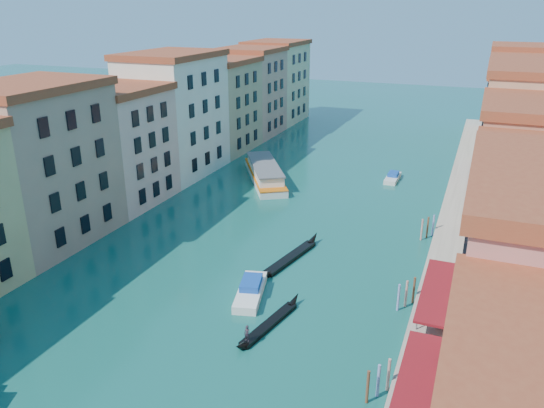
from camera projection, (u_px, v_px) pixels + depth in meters
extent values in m
cube|color=#A57D63|center=(39.00, 168.00, 65.10)|extent=(12.00, 17.00, 19.00)
cube|color=maroon|center=(26.00, 86.00, 61.57)|extent=(12.80, 17.40, 1.00)
cube|color=#E2A891|center=(119.00, 148.00, 79.00)|extent=(12.00, 14.00, 16.50)
cube|color=maroon|center=(113.00, 89.00, 75.90)|extent=(12.80, 14.40, 1.00)
cube|color=beige|center=(175.00, 117.00, 92.26)|extent=(12.00, 18.00, 20.00)
cube|color=maroon|center=(171.00, 55.00, 88.55)|extent=(12.80, 18.40, 1.00)
cube|color=tan|center=(220.00, 108.00, 107.46)|extent=(12.00, 16.00, 17.50)
cube|color=maroon|center=(218.00, 61.00, 104.19)|extent=(12.80, 16.40, 1.00)
cube|color=tan|center=(251.00, 94.00, 120.73)|extent=(12.00, 15.00, 18.50)
cube|color=maroon|center=(250.00, 49.00, 117.28)|extent=(12.80, 15.40, 1.00)
cube|color=#D4BE8B|center=(277.00, 84.00, 134.53)|extent=(12.00, 17.00, 19.00)
cube|color=maroon|center=(277.00, 43.00, 130.99)|extent=(12.80, 17.40, 1.00)
cube|color=beige|center=(540.00, 254.00, 45.57)|extent=(12.00, 14.00, 16.50)
cube|color=#A36548|center=(532.00, 192.00, 58.32)|extent=(12.00, 16.00, 18.00)
cube|color=tan|center=(527.00, 147.00, 72.72)|extent=(12.00, 18.00, 20.00)
cube|color=maroon|center=(541.00, 69.00, 69.01)|extent=(12.80, 18.40, 1.00)
cube|color=#9C5148|center=(521.00, 131.00, 87.48)|extent=(12.00, 15.00, 17.50)
cube|color=maroon|center=(531.00, 74.00, 84.21)|extent=(12.80, 15.40, 1.00)
cube|color=tan|center=(519.00, 112.00, 100.76)|extent=(12.00, 16.00, 18.50)
cube|color=maroon|center=(527.00, 59.00, 97.31)|extent=(12.80, 16.40, 1.00)
cube|color=tan|center=(517.00, 96.00, 114.90)|extent=(12.00, 17.00, 19.50)
cube|color=maroon|center=(525.00, 47.00, 111.27)|extent=(12.80, 17.40, 1.00)
cube|color=gray|center=(454.00, 218.00, 73.66)|extent=(4.00, 140.00, 1.00)
cube|color=maroon|center=(417.00, 396.00, 36.70)|extent=(3.20, 15.30, 0.25)
cylinder|color=#59595C|center=(406.00, 365.00, 42.14)|extent=(0.12, 0.12, 3.00)
cube|color=maroon|center=(439.00, 291.00, 50.15)|extent=(3.20, 12.60, 0.25)
cylinder|color=#59595C|center=(417.00, 324.00, 47.52)|extent=(0.12, 0.12, 3.00)
cylinder|color=#59595C|center=(428.00, 282.00, 54.81)|extent=(0.12, 0.12, 3.00)
cylinder|color=#53311C|center=(368.00, 389.00, 39.89)|extent=(0.24, 0.24, 3.20)
cylinder|color=#53311C|center=(378.00, 382.00, 40.55)|extent=(0.24, 0.24, 3.20)
cylinder|color=#53311C|center=(388.00, 376.00, 41.21)|extent=(0.24, 0.24, 3.20)
cylinder|color=#53311C|center=(398.00, 299.00, 52.04)|extent=(0.24, 0.24, 3.20)
cylinder|color=#53311C|center=(406.00, 295.00, 52.70)|extent=(0.24, 0.24, 3.20)
cylinder|color=#53311C|center=(414.00, 291.00, 53.36)|extent=(0.24, 0.24, 3.20)
cylinder|color=#53311C|center=(422.00, 231.00, 67.66)|extent=(0.24, 0.24, 3.20)
cylinder|color=#53311C|center=(427.00, 229.00, 68.32)|extent=(0.24, 0.24, 3.20)
cylinder|color=#53311C|center=(433.00, 226.00, 68.98)|extent=(0.24, 0.24, 3.20)
cube|color=silver|center=(265.00, 177.00, 91.21)|extent=(14.04, 19.10, 1.18)
cube|color=white|center=(265.00, 169.00, 90.75)|extent=(11.56, 15.49, 1.57)
cube|color=#59595C|center=(265.00, 164.00, 90.42)|extent=(12.07, 16.06, 0.25)
cube|color=#D4620C|center=(265.00, 174.00, 91.01)|extent=(14.08, 19.13, 0.25)
cube|color=black|center=(269.00, 324.00, 49.85)|extent=(2.67, 8.35, 0.42)
cone|color=black|center=(295.00, 300.00, 53.33)|extent=(1.19, 1.99, 1.55)
cone|color=black|center=(240.00, 347.00, 46.16)|extent=(1.12, 1.67, 1.37)
imported|color=#2E242E|center=(247.00, 334.00, 46.77)|extent=(0.65, 0.49, 1.59)
cube|color=black|center=(291.00, 258.00, 62.83)|extent=(3.20, 10.02, 0.50)
cone|color=black|center=(314.00, 238.00, 67.00)|extent=(1.43, 2.38, 1.86)
cone|color=black|center=(264.00, 274.00, 58.40)|extent=(1.35, 2.01, 1.64)
cube|color=white|center=(250.00, 292.00, 54.95)|extent=(4.22, 8.02, 0.88)
cube|color=#1444A2|center=(251.00, 283.00, 55.19)|extent=(2.72, 3.67, 0.77)
cube|color=silver|center=(393.00, 178.00, 91.14)|extent=(2.01, 6.26, 0.71)
cube|color=#1444A2|center=(393.00, 174.00, 91.30)|extent=(1.63, 2.69, 0.62)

